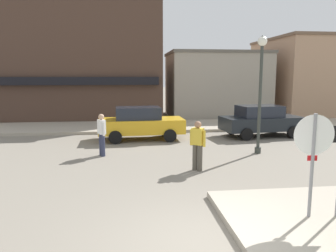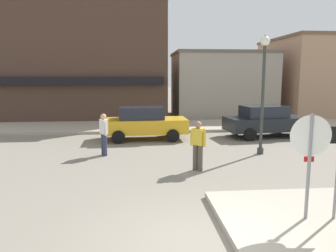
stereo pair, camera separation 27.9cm
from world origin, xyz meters
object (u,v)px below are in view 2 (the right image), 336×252
object	(u,v)px
parked_car_second	(265,121)
pedestrian_crossing_far	(198,144)
pedestrian_crossing_near	(104,133)
lamp_post	(264,78)
stop_sign	(310,153)
parked_car_nearest	(144,123)

from	to	relation	value
parked_car_second	pedestrian_crossing_far	xyz separation A→B (m)	(-4.40, -5.53, 0.06)
pedestrian_crossing_near	pedestrian_crossing_far	size ratio (longest dim) A/B	1.00
lamp_post	parked_car_second	distance (m)	4.37
lamp_post	parked_car_second	bearing A→B (deg)	66.07
stop_sign	parked_car_second	distance (m)	10.01
parked_car_nearest	pedestrian_crossing_far	world-z (taller)	pedestrian_crossing_far
parked_car_second	pedestrian_crossing_near	world-z (taller)	pedestrian_crossing_near
lamp_post	parked_car_second	xyz separation A→B (m)	(1.54, 3.47, -2.15)
pedestrian_crossing_near	stop_sign	bearing A→B (deg)	-53.51
pedestrian_crossing_near	lamp_post	bearing A→B (deg)	-2.71
lamp_post	pedestrian_crossing_near	xyz separation A→B (m)	(-6.07, 0.29, -2.09)
stop_sign	lamp_post	bearing A→B (deg)	77.46
lamp_post	parked_car_nearest	bearing A→B (deg)	143.41
parked_car_nearest	parked_car_second	xyz separation A→B (m)	(6.04, 0.13, 0.00)
stop_sign	pedestrian_crossing_far	world-z (taller)	stop_sign
pedestrian_crossing_far	parked_car_second	bearing A→B (deg)	51.48
lamp_post	pedestrian_crossing_near	distance (m)	6.43
parked_car_nearest	parked_car_second	world-z (taller)	same
pedestrian_crossing_near	parked_car_nearest	bearing A→B (deg)	62.79
stop_sign	parked_car_second	size ratio (longest dim) A/B	0.55
stop_sign	parked_car_second	bearing A→B (deg)	73.15
lamp_post	pedestrian_crossing_near	bearing A→B (deg)	177.29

